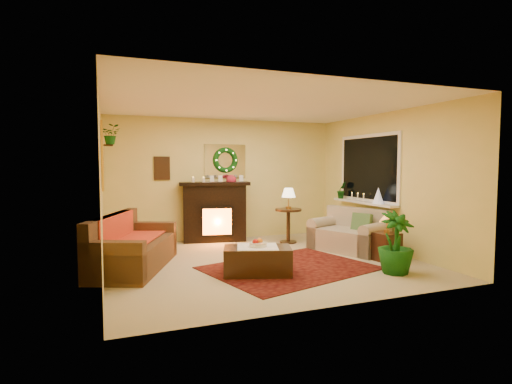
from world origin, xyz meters
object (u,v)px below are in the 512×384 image
object	(u,v)px
sofa	(135,241)
loveseat	(348,229)
fireplace	(214,215)
coffee_table	(257,261)
end_table_square	(386,245)
side_table_round	(288,227)

from	to	relation	value
sofa	loveseat	xyz separation A→B (m)	(3.85, -0.10, -0.01)
fireplace	coffee_table	size ratio (longest dim) A/B	1.32
loveseat	end_table_square	world-z (taller)	loveseat
sofa	loveseat	world-z (taller)	sofa
loveseat	coffee_table	world-z (taller)	loveseat
sofa	fireplace	bearing A→B (deg)	67.04
sofa	side_table_round	size ratio (longest dim) A/B	2.77
sofa	coffee_table	distance (m)	1.97
loveseat	end_table_square	distance (m)	0.90
loveseat	side_table_round	xyz separation A→B (m)	(-0.72, 1.11, -0.10)
fireplace	side_table_round	bearing A→B (deg)	-16.88
end_table_square	coffee_table	distance (m)	2.35
fireplace	sofa	bearing A→B (deg)	-125.27
coffee_table	end_table_square	bearing A→B (deg)	19.47
side_table_round	fireplace	bearing A→B (deg)	152.95
loveseat	side_table_round	distance (m)	1.32
fireplace	side_table_round	world-z (taller)	fireplace
end_table_square	coffee_table	world-z (taller)	end_table_square
loveseat	coffee_table	xyz separation A→B (m)	(-2.18, -0.92, -0.21)
fireplace	end_table_square	distance (m)	3.54
sofa	side_table_round	distance (m)	3.29
sofa	fireplace	distance (m)	2.44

